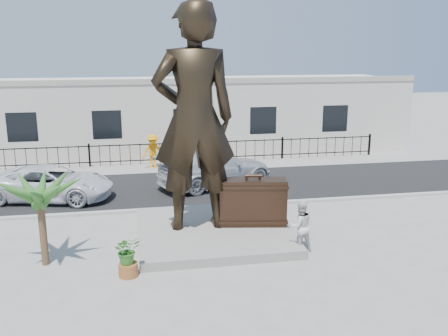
% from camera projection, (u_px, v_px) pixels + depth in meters
% --- Properties ---
extents(ground, '(100.00, 100.00, 0.00)m').
position_uv_depth(ground, '(235.00, 251.00, 16.24)').
color(ground, '#9E9991').
rests_on(ground, ground).
extents(street, '(40.00, 7.00, 0.01)m').
position_uv_depth(street, '(201.00, 185.00, 23.88)').
color(street, black).
rests_on(street, ground).
extents(curb, '(40.00, 0.25, 0.12)m').
position_uv_depth(curb, '(213.00, 206.00, 20.53)').
color(curb, '#A5A399').
rests_on(curb, ground).
extents(far_sidewalk, '(40.00, 2.50, 0.02)m').
position_uv_depth(far_sidewalk, '(191.00, 166.00, 27.70)').
color(far_sidewalk, '#9E9991').
rests_on(far_sidewalk, ground).
extents(plinth, '(5.20, 5.20, 0.30)m').
position_uv_depth(plinth, '(213.00, 231.00, 17.55)').
color(plinth, gray).
rests_on(plinth, ground).
extents(fence, '(22.00, 0.10, 1.20)m').
position_uv_depth(fence, '(189.00, 152.00, 28.32)').
color(fence, black).
rests_on(fence, ground).
extents(building, '(28.00, 7.00, 4.40)m').
position_uv_depth(building, '(181.00, 114.00, 31.94)').
color(building, silver).
rests_on(building, ground).
extents(statue, '(2.85, 1.92, 7.67)m').
position_uv_depth(statue, '(194.00, 118.00, 16.71)').
color(statue, black).
rests_on(statue, plinth).
extents(suitcase, '(2.44, 1.14, 1.66)m').
position_uv_depth(suitcase, '(253.00, 202.00, 17.61)').
color(suitcase, '#301F14').
rests_on(suitcase, plinth).
extents(tourist, '(0.90, 0.74, 1.71)m').
position_uv_depth(tourist, '(300.00, 226.00, 16.05)').
color(tourist, silver).
rests_on(tourist, ground).
extents(car_white, '(5.72, 3.62, 1.47)m').
position_uv_depth(car_white, '(51.00, 183.00, 21.46)').
color(car_white, silver).
rests_on(car_white, street).
extents(car_silver, '(6.13, 4.25, 1.65)m').
position_uv_depth(car_silver, '(216.00, 168.00, 23.63)').
color(car_silver, '#B2B5B7').
rests_on(car_silver, street).
extents(worker, '(1.31, 0.91, 1.85)m').
position_uv_depth(worker, '(153.00, 151.00, 26.93)').
color(worker, '#FF9C0D').
rests_on(worker, far_sidewalk).
extents(palm_tree, '(1.80, 1.80, 3.20)m').
position_uv_depth(palm_tree, '(46.00, 264.00, 15.26)').
color(palm_tree, '#2B5B21').
rests_on(palm_tree, ground).
extents(planter, '(0.56, 0.56, 0.40)m').
position_uv_depth(planter, '(128.00, 270.00, 14.42)').
color(planter, '#9C5929').
rests_on(planter, ground).
extents(shrub, '(0.89, 0.82, 0.83)m').
position_uv_depth(shrub, '(127.00, 250.00, 14.28)').
color(shrub, '#327125').
rests_on(shrub, planter).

